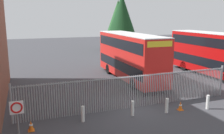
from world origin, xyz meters
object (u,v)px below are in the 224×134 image
Objects in this scene: double_decker_bus_behind_fence_left at (212,52)px; bollard_near_left at (83,114)px; traffic_cone_by_gate at (180,106)px; double_decker_bus_near_gate at (130,55)px; traffic_cone_mid_forecourt at (31,126)px; bollard_near_right at (167,106)px; bollard_center_front at (133,108)px; bollard_far_right at (208,102)px; speed_limit_sign_post at (17,113)px.

bollard_near_left is (-15.14, -6.67, -1.95)m from double_decker_bus_behind_fence_left.
double_decker_bus_behind_fence_left reaches higher than traffic_cone_by_gate.
double_decker_bus_near_gate is 18.32× the size of traffic_cone_mid_forecourt.
bollard_center_front is at bearing 171.68° from bollard_near_right.
double_decker_bus_behind_fence_left is 10.44m from bollard_far_right.
double_decker_bus_near_gate is at bearing 67.02° from bollard_center_front.
bollard_center_front is (-3.51, -8.28, -1.95)m from double_decker_bus_near_gate.
traffic_cone_by_gate is at bearing -140.94° from double_decker_bus_behind_fence_left.
double_decker_bus_behind_fence_left reaches higher than bollard_near_left.
traffic_cone_by_gate is (-1.79, 0.45, -0.19)m from bollard_far_right.
bollard_far_right is 1.61× the size of traffic_cone_mid_forecourt.
speed_limit_sign_post is (-0.57, -1.84, 1.49)m from traffic_cone_mid_forecourt.
bollard_far_right is at bearing -132.67° from double_decker_bus_behind_fence_left.
double_decker_bus_behind_fence_left is 11.38× the size of bollard_far_right.
speed_limit_sign_post is (-3.44, -2.03, 1.30)m from bollard_near_left.
double_decker_bus_behind_fence_left is 18.32× the size of traffic_cone_mid_forecourt.
double_decker_bus_behind_fence_left is at bearing 29.58° from bollard_center_front.
bollard_far_right is 0.40× the size of speed_limit_sign_post.
double_decker_bus_near_gate is at bearing 45.28° from speed_limit_sign_post.
traffic_cone_mid_forecourt is at bearing -138.78° from double_decker_bus_near_gate.
traffic_cone_mid_forecourt is at bearing 176.46° from bollard_far_right.
double_decker_bus_behind_fence_left reaches higher than bollard_near_right.
bollard_near_right is (-9.84, -7.18, -1.95)m from double_decker_bus_behind_fence_left.
bollard_center_front is at bearing 0.07° from traffic_cone_mid_forecourt.
bollard_near_right reaches higher than traffic_cone_by_gate.
bollard_near_left is at bearing -129.12° from double_decker_bus_near_gate.
speed_limit_sign_post is (-11.63, -1.15, 1.30)m from bollard_far_right.
bollard_center_front is 0.40× the size of speed_limit_sign_post.
double_decker_bus_behind_fence_left is at bearing 25.07° from speed_limit_sign_post.
bollard_far_right is at bearing -6.10° from bollard_near_left.
bollard_near_left is 1.00× the size of bollard_center_front.
bollard_near_right is 1.11m from traffic_cone_by_gate.
traffic_cone_mid_forecourt is (-8.18, 0.32, -0.19)m from bollard_near_right.
bollard_center_front is (-12.07, -6.85, -1.95)m from double_decker_bus_behind_fence_left.
bollard_near_right is 2.91m from bollard_far_right.
bollard_far_right is (8.19, -0.88, 0.00)m from bollard_near_left.
bollard_center_front is at bearing -3.42° from bollard_near_left.
double_decker_bus_near_gate is 1.00× the size of double_decker_bus_behind_fence_left.
speed_limit_sign_post is (-9.84, -1.60, 1.49)m from traffic_cone_by_gate.
bollard_near_right is at bearing -2.23° from traffic_cone_mid_forecourt.
traffic_cone_mid_forecourt is (-9.46, -8.29, -2.13)m from double_decker_bus_near_gate.
double_decker_bus_near_gate is 9.32m from bollard_far_right.
bollard_near_right is 1.61× the size of traffic_cone_mid_forecourt.
bollard_center_front is at bearing 175.80° from traffic_cone_by_gate.
double_decker_bus_behind_fence_left is at bearing 39.06° from traffic_cone_by_gate.
bollard_center_front is 3.34m from traffic_cone_by_gate.
traffic_cone_by_gate is (3.32, -0.24, -0.19)m from bollard_center_front.
traffic_cone_by_gate is 0.25× the size of speed_limit_sign_post.
bollard_near_left reaches higher than traffic_cone_by_gate.
traffic_cone_by_gate is at bearing 4.25° from bollard_near_right.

